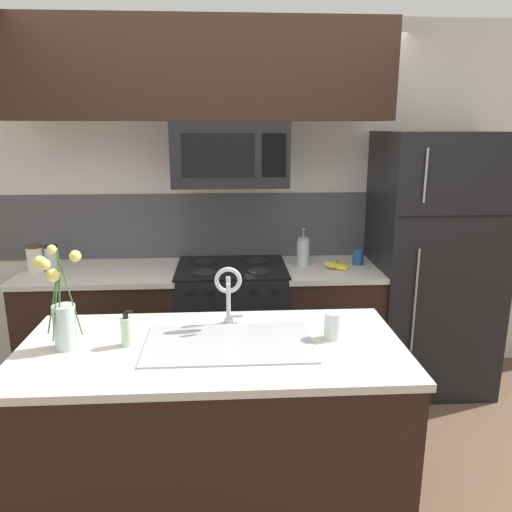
{
  "coord_description": "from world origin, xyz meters",
  "views": [
    {
      "loc": [
        -0.03,
        -2.44,
        1.86
      ],
      "look_at": [
        0.13,
        0.27,
        1.16
      ],
      "focal_mm": 35.0,
      "sensor_mm": 36.0,
      "label": 1
    }
  ],
  "objects_px": {
    "banana_bunch": "(337,266)",
    "sink_faucet": "(228,288)",
    "storage_jar_tall": "(35,259)",
    "coffee_tin": "(358,257)",
    "microwave": "(230,154)",
    "flower_vase": "(63,317)",
    "dish_soap_bottle": "(127,331)",
    "refrigerator": "(431,263)",
    "french_press": "(303,251)",
    "drinking_glass": "(333,325)",
    "storage_jar_medium": "(52,258)",
    "stove_range": "(232,328)"
  },
  "relations": [
    {
      "from": "coffee_tin",
      "to": "flower_vase",
      "type": "distance_m",
      "value": 2.1
    },
    {
      "from": "coffee_tin",
      "to": "sink_faucet",
      "type": "bearing_deg",
      "value": -130.64
    },
    {
      "from": "storage_jar_tall",
      "to": "coffee_tin",
      "type": "height_order",
      "value": "storage_jar_tall"
    },
    {
      "from": "microwave",
      "to": "stove_range",
      "type": "bearing_deg",
      "value": 90.16
    },
    {
      "from": "stove_range",
      "to": "french_press",
      "type": "relative_size",
      "value": 3.48
    },
    {
      "from": "banana_bunch",
      "to": "dish_soap_bottle",
      "type": "relative_size",
      "value": 1.16
    },
    {
      "from": "french_press",
      "to": "flower_vase",
      "type": "height_order",
      "value": "flower_vase"
    },
    {
      "from": "stove_range",
      "to": "dish_soap_bottle",
      "type": "xyz_separation_m",
      "value": [
        -0.49,
        -1.23,
        0.52
      ]
    },
    {
      "from": "refrigerator",
      "to": "storage_jar_medium",
      "type": "xyz_separation_m",
      "value": [
        -2.64,
        -0.01,
        0.08
      ]
    },
    {
      "from": "stove_range",
      "to": "drinking_glass",
      "type": "height_order",
      "value": "drinking_glass"
    },
    {
      "from": "refrigerator",
      "to": "dish_soap_bottle",
      "type": "relative_size",
      "value": 11.12
    },
    {
      "from": "french_press",
      "to": "coffee_tin",
      "type": "height_order",
      "value": "french_press"
    },
    {
      "from": "french_press",
      "to": "drinking_glass",
      "type": "relative_size",
      "value": 2.1
    },
    {
      "from": "microwave",
      "to": "flower_vase",
      "type": "bearing_deg",
      "value": -121.59
    },
    {
      "from": "dish_soap_bottle",
      "to": "microwave",
      "type": "bearing_deg",
      "value": 68.13
    },
    {
      "from": "storage_jar_medium",
      "to": "flower_vase",
      "type": "xyz_separation_m",
      "value": [
        0.46,
        -1.25,
        0.06
      ]
    },
    {
      "from": "dish_soap_bottle",
      "to": "flower_vase",
      "type": "xyz_separation_m",
      "value": [
        -0.27,
        -0.01,
        0.08
      ]
    },
    {
      "from": "french_press",
      "to": "storage_jar_tall",
      "type": "bearing_deg",
      "value": -177.89
    },
    {
      "from": "drinking_glass",
      "to": "flower_vase",
      "type": "distance_m",
      "value": 1.21
    },
    {
      "from": "coffee_tin",
      "to": "sink_faucet",
      "type": "distance_m",
      "value": 1.43
    },
    {
      "from": "refrigerator",
      "to": "dish_soap_bottle",
      "type": "xyz_separation_m",
      "value": [
        -1.91,
        -1.25,
        0.06
      ]
    },
    {
      "from": "french_press",
      "to": "banana_bunch",
      "type": "bearing_deg",
      "value": -28.25
    },
    {
      "from": "dish_soap_bottle",
      "to": "drinking_glass",
      "type": "relative_size",
      "value": 1.3
    },
    {
      "from": "banana_bunch",
      "to": "drinking_glass",
      "type": "relative_size",
      "value": 1.5
    },
    {
      "from": "microwave",
      "to": "refrigerator",
      "type": "distance_m",
      "value": 1.63
    },
    {
      "from": "flower_vase",
      "to": "stove_range",
      "type": "bearing_deg",
      "value": 58.84
    },
    {
      "from": "storage_jar_medium",
      "to": "dish_soap_bottle",
      "type": "distance_m",
      "value": 1.44
    },
    {
      "from": "storage_jar_medium",
      "to": "banana_bunch",
      "type": "xyz_separation_m",
      "value": [
        1.95,
        -0.07,
        -0.07
      ]
    },
    {
      "from": "refrigerator",
      "to": "flower_vase",
      "type": "relative_size",
      "value": 3.85
    },
    {
      "from": "storage_jar_tall",
      "to": "storage_jar_medium",
      "type": "xyz_separation_m",
      "value": [
        0.11,
        0.01,
        -0.0
      ]
    },
    {
      "from": "banana_bunch",
      "to": "sink_faucet",
      "type": "xyz_separation_m",
      "value": [
        -0.76,
        -0.97,
        0.18
      ]
    },
    {
      "from": "refrigerator",
      "to": "french_press",
      "type": "height_order",
      "value": "refrigerator"
    },
    {
      "from": "refrigerator",
      "to": "dish_soap_bottle",
      "type": "bearing_deg",
      "value": -146.84
    },
    {
      "from": "coffee_tin",
      "to": "storage_jar_medium",
      "type": "bearing_deg",
      "value": -178.83
    },
    {
      "from": "coffee_tin",
      "to": "drinking_glass",
      "type": "relative_size",
      "value": 0.86
    },
    {
      "from": "stove_range",
      "to": "microwave",
      "type": "distance_m",
      "value": 1.23
    },
    {
      "from": "refrigerator",
      "to": "french_press",
      "type": "xyz_separation_m",
      "value": [
        -0.92,
        0.04,
        0.09
      ]
    },
    {
      "from": "sink_faucet",
      "to": "dish_soap_bottle",
      "type": "xyz_separation_m",
      "value": [
        -0.46,
        -0.2,
        -0.13
      ]
    },
    {
      "from": "banana_bunch",
      "to": "storage_jar_tall",
      "type": "bearing_deg",
      "value": 178.53
    },
    {
      "from": "french_press",
      "to": "flower_vase",
      "type": "distance_m",
      "value": 1.81
    },
    {
      "from": "refrigerator",
      "to": "storage_jar_tall",
      "type": "height_order",
      "value": "refrigerator"
    },
    {
      "from": "storage_jar_tall",
      "to": "sink_faucet",
      "type": "distance_m",
      "value": 1.66
    },
    {
      "from": "sink_faucet",
      "to": "dish_soap_bottle",
      "type": "distance_m",
      "value": 0.52
    },
    {
      "from": "coffee_tin",
      "to": "dish_soap_bottle",
      "type": "relative_size",
      "value": 0.67
    },
    {
      "from": "banana_bunch",
      "to": "flower_vase",
      "type": "height_order",
      "value": "flower_vase"
    },
    {
      "from": "storage_jar_medium",
      "to": "drinking_glass",
      "type": "height_order",
      "value": "storage_jar_medium"
    },
    {
      "from": "sink_faucet",
      "to": "flower_vase",
      "type": "height_order",
      "value": "flower_vase"
    },
    {
      "from": "french_press",
      "to": "coffee_tin",
      "type": "relative_size",
      "value": 2.43
    },
    {
      "from": "refrigerator",
      "to": "storage_jar_tall",
      "type": "xyz_separation_m",
      "value": [
        -2.75,
        -0.03,
        0.09
      ]
    },
    {
      "from": "banana_bunch",
      "to": "sink_faucet",
      "type": "height_order",
      "value": "sink_faucet"
    }
  ]
}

